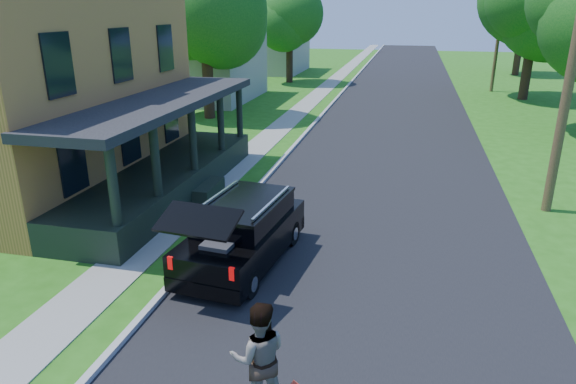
# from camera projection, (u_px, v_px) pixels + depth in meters

# --- Properties ---
(ground) EXTENTS (140.00, 140.00, 0.00)m
(ground) POSITION_uv_depth(u_px,v_px,m) (354.00, 323.00, 9.94)
(ground) COLOR #255E12
(ground) RESTS_ON ground
(street) EXTENTS (8.00, 120.00, 0.02)m
(street) POSITION_uv_depth(u_px,v_px,m) (395.00, 119.00, 28.25)
(street) COLOR black
(street) RESTS_ON ground
(curb) EXTENTS (0.15, 120.00, 0.12)m
(curb) POSITION_uv_depth(u_px,v_px,m) (322.00, 115.00, 29.13)
(curb) COLOR #A4A49F
(curb) RESTS_ON ground
(sidewalk) EXTENTS (1.30, 120.00, 0.03)m
(sidewalk) POSITION_uv_depth(u_px,v_px,m) (296.00, 114.00, 29.47)
(sidewalk) COLOR gray
(sidewalk) RESTS_ON ground
(front_walk) EXTENTS (6.50, 1.20, 0.03)m
(front_walk) POSITION_uv_depth(u_px,v_px,m) (95.00, 187.00, 17.49)
(front_walk) COLOR gray
(front_walk) RESTS_ON ground
(neighbor_house_mid) EXTENTS (12.78, 12.78, 8.30)m
(neighbor_house_mid) POSITION_uv_depth(u_px,v_px,m) (191.00, 33.00, 33.43)
(neighbor_house_mid) COLOR #A69E93
(neighbor_house_mid) RESTS_ON ground
(neighbor_house_far) EXTENTS (12.78, 12.78, 8.30)m
(neighbor_house_far) POSITION_uv_depth(u_px,v_px,m) (260.00, 26.00, 48.08)
(neighbor_house_far) COLOR #A69E93
(neighbor_house_far) RESTS_ON ground
(black_suv) EXTENTS (2.15, 4.62, 2.08)m
(black_suv) POSITION_uv_depth(u_px,v_px,m) (243.00, 233.00, 12.01)
(black_suv) COLOR black
(black_suv) RESTS_ON ground
(skateboarder) EXTENTS (0.96, 0.86, 1.65)m
(skateboarder) POSITION_uv_depth(u_px,v_px,m) (259.00, 357.00, 6.97)
(skateboarder) COLOR black
(skateboarder) RESTS_ON ground
(tree_left_mid) EXTENTS (7.41, 7.15, 9.15)m
(tree_left_mid) POSITION_uv_depth(u_px,v_px,m) (203.00, 4.00, 26.56)
(tree_left_mid) COLOR black
(tree_left_mid) RESTS_ON ground
(tree_left_far) EXTENTS (6.47, 6.15, 8.08)m
(tree_left_far) POSITION_uv_depth(u_px,v_px,m) (289.00, 13.00, 40.42)
(tree_left_far) COLOR black
(tree_left_far) RESTS_ON ground
(tree_right_far) EXTENTS (7.57, 7.33, 9.00)m
(tree_right_far) POSITION_uv_depth(u_px,v_px,m) (524.00, 8.00, 44.73)
(tree_right_far) COLOR black
(tree_right_far) RESTS_ON ground
(utility_pole_near) EXTENTS (1.66, 0.58, 8.64)m
(utility_pole_near) POSITION_uv_depth(u_px,v_px,m) (574.00, 58.00, 13.98)
(utility_pole_near) COLOR #483221
(utility_pole_near) RESTS_ON ground
(utility_pole_far) EXTENTS (1.49, 0.40, 8.19)m
(utility_pole_far) POSITION_uv_depth(u_px,v_px,m) (499.00, 31.00, 36.10)
(utility_pole_far) COLOR #483221
(utility_pole_far) RESTS_ON ground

